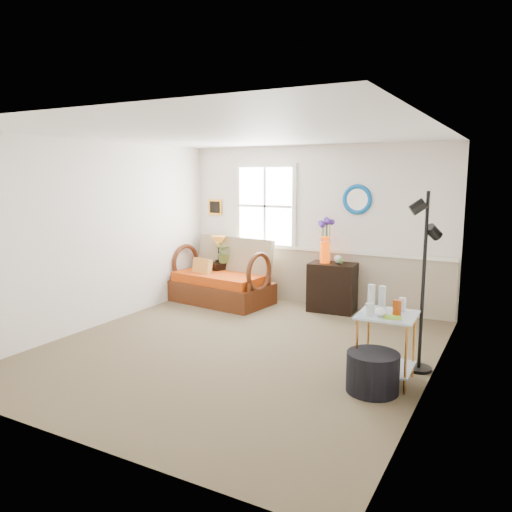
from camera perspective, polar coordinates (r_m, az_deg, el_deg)
The scene contains 19 objects.
floor at distance 6.28m, azimuth -2.10°, elevation -10.54°, with size 4.50×5.00×0.01m, color brown.
ceiling at distance 5.93m, azimuth -2.25°, elevation 13.84°, with size 4.50×5.00×0.01m, color white.
walls at distance 5.97m, azimuth -2.17°, elevation 1.29°, with size 4.51×5.01×2.60m.
wainscot at distance 8.31m, azimuth 6.60°, elevation -2.43°, with size 4.46×0.02×0.90m, color tan.
chair_rail at distance 8.22m, azimuth 6.63°, elevation 0.76°, with size 4.46×0.04×0.06m, color white.
window at distance 8.52m, azimuth 1.07°, elevation 5.72°, with size 1.14×0.06×1.44m, color white, non-canonical shape.
picture at distance 9.05m, azimuth -4.68°, elevation 5.58°, with size 0.28×0.03×0.28m, color orange.
mirror at distance 7.92m, azimuth 11.51°, elevation 6.35°, with size 0.47×0.47×0.07m, color #0F7AC7.
loveseat at distance 8.36m, azimuth -4.00°, elevation -1.73°, with size 1.64×0.93×1.07m, color #5A2914, non-canonical shape.
throw_pillow at distance 8.42m, azimuth -6.22°, elevation -1.62°, with size 0.39×0.10×0.39m, color #BD4A11, non-canonical shape.
lamp_stand at distance 8.79m, azimuth -4.30°, elevation -2.69°, with size 0.35×0.35×0.62m, color black, non-canonical shape.
table_lamp at distance 8.69m, azimuth -4.30°, elevation 0.79°, with size 0.25×0.25×0.46m, color #BD6B20, non-canonical shape.
potted_plant at distance 8.61m, azimuth -3.62°, elevation 0.16°, with size 0.34×0.38×0.29m, color #547A39.
cabinet at distance 7.93m, azimuth 8.72°, elevation -3.55°, with size 0.71×0.46×0.76m, color black, non-canonical shape.
flower_vase at distance 7.85m, azimuth 7.94°, elevation 1.72°, with size 0.20×0.20×0.69m, color #E34303, non-canonical shape.
side_table at distance 5.40m, azimuth 14.62°, elevation -10.11°, with size 0.57×0.57×0.73m, color #AF702C, non-canonical shape.
tabletop_items at distance 5.29m, azimuth 14.57°, elevation -4.93°, with size 0.45×0.45×0.27m, color silver, non-canonical shape.
floor_lamp at distance 5.64m, azimuth 18.57°, elevation -2.94°, with size 0.28×0.28×1.96m, color black, non-canonical shape.
ottoman at distance 5.19m, azimuth 13.19°, elevation -12.81°, with size 0.52×0.52×0.40m, color black.
Camera 1 is at (3.01, -5.08, 2.13)m, focal length 35.00 mm.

